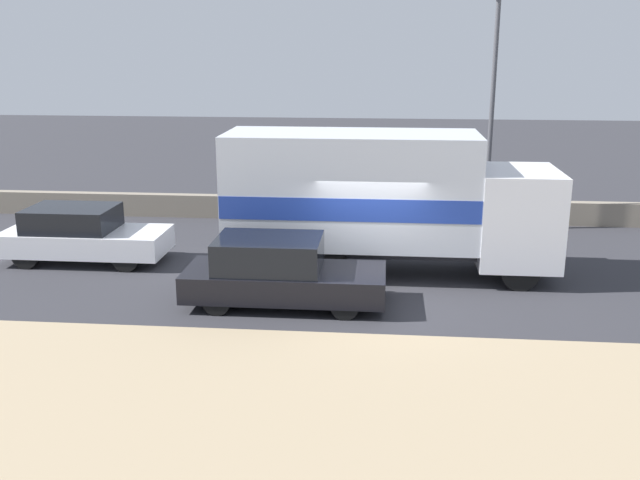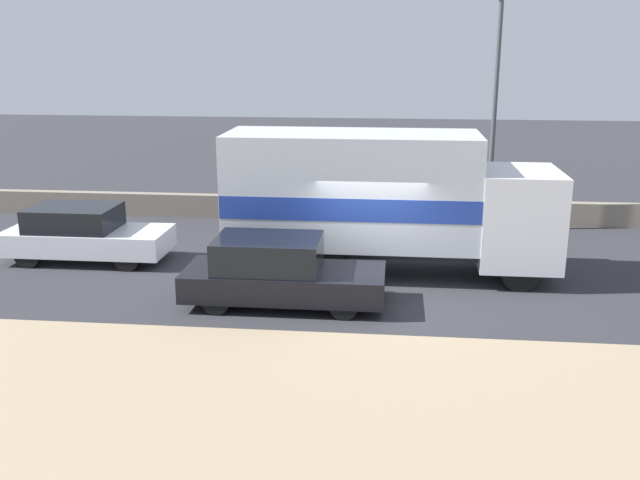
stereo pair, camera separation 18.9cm
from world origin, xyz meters
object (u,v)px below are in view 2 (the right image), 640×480
Objects in this scene: street_lamp at (495,94)px; car_hatchback at (279,272)px; car_sedan_second at (84,234)px; box_truck at (381,198)px.

car_hatchback is at bearing -127.02° from street_lamp.
street_lamp is 1.68× the size of car_sedan_second.
box_truck reaches higher than car_hatchback.
car_hatchback is (-2.11, -2.46, -1.16)m from box_truck.
box_truck is at bearing 49.37° from car_hatchback.
car_hatchback is at bearing -25.75° from car_sedan_second.
street_lamp is 12.14m from car_sedan_second.
car_hatchback is 6.17m from car_sedan_second.
box_truck is 1.83× the size of car_hatchback.
street_lamp is 1.63× the size of car_hatchback.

